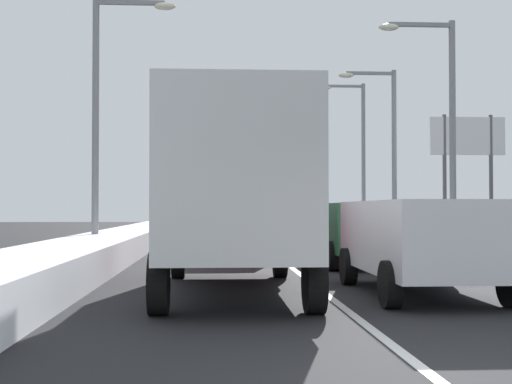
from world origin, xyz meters
name	(u,v)px	position (x,y,z in m)	size (l,w,h in m)	color
ground_plane	(280,259)	(0.00, 15.88, 0.00)	(120.00, 120.00, 0.00)	black
lane_stripe_between_right_lane_and_center_lane	(270,251)	(0.00, 19.84, 0.00)	(0.14, 43.66, 0.01)	silver
snow_bank_right_shoulder	(413,243)	(5.30, 19.84, 0.28)	(1.30, 43.66, 0.56)	white
snow_bank_left_shoulder	(122,241)	(-5.30, 19.84, 0.36)	(2.09, 43.66, 0.72)	white
suv_white_right_lane_nearest	(420,238)	(1.66, 6.72, 1.02)	(2.16, 4.90, 1.67)	silver
suv_green_right_lane_second	(358,228)	(1.86, 13.16, 1.02)	(2.16, 4.90, 1.67)	#1E5633
sedan_navy_right_lane_third	(314,230)	(1.61, 19.83, 0.76)	(2.00, 4.50, 1.51)	navy
suv_gray_right_lane_fourth	(292,220)	(1.52, 26.29, 1.02)	(2.16, 4.90, 1.67)	slate
box_truck_center_lane_nearest	(233,188)	(-1.66, 6.99, 1.90)	(2.53, 7.20, 3.36)	maroon
sedan_red_center_lane_second	(231,234)	(-1.50, 15.24, 0.76)	(2.00, 4.50, 1.51)	maroon
suv_black_center_lane_third	(224,222)	(-1.62, 21.66, 1.02)	(2.16, 4.90, 1.67)	black
suv_charcoal_center_lane_fourth	(216,219)	(-1.92, 27.76, 1.02)	(2.16, 4.90, 1.67)	#38383D
traffic_light_gantry	(264,159)	(1.18, 39.67, 4.72)	(10.60, 0.47, 6.20)	slate
street_lamp_right_near	(442,113)	(5.75, 17.86, 4.78)	(2.66, 0.36, 7.97)	gray
street_lamp_right_mid	(386,139)	(5.78, 25.80, 4.72)	(2.66, 0.36, 7.84)	gray
street_lamp_right_far	(357,145)	(6.09, 33.73, 5.14)	(2.66, 0.36, 8.64)	gray
street_lamp_left_mid	(107,101)	(-5.45, 17.08, 4.97)	(2.66, 0.36, 8.33)	gray
roadside_sign_right	(468,150)	(8.67, 23.38, 4.02)	(3.20, 0.16, 5.50)	#59595B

